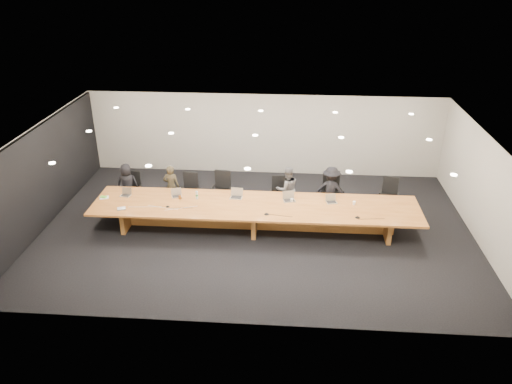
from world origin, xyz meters
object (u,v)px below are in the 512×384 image
at_px(chair_right, 332,192).
at_px(person_a, 127,184).
at_px(paper_cup_far, 354,203).
at_px(laptop_b, 177,193).
at_px(mic_left, 168,206).
at_px(person_b, 171,186).
at_px(person_d, 331,190).
at_px(paper_cup_near, 292,200).
at_px(chair_mid_left, 221,190).
at_px(laptop_e, 332,199).
at_px(av_box, 121,209).
at_px(chair_mid_right, 279,194).
at_px(chair_left, 190,190).
at_px(water_bottle, 197,195).
at_px(mic_right, 358,217).
at_px(laptop_d, 289,197).
at_px(conference_table, 255,212).
at_px(chair_far_right, 389,195).
at_px(laptop_a, 125,192).
at_px(chair_far_left, 133,188).
at_px(mic_center, 267,214).
at_px(amber_mug, 180,197).
at_px(laptop_c, 236,194).
at_px(person_c, 287,189).

bearing_deg(chair_right, person_a, 171.52).
distance_m(chair_right, paper_cup_far, 1.18).
relative_size(laptop_b, mic_left, 2.70).
distance_m(person_b, paper_cup_far, 5.43).
height_order(laptop_b, mic_left, laptop_b).
bearing_deg(person_d, paper_cup_near, 53.76).
distance_m(chair_mid_left, person_d, 3.27).
xyz_separation_m(laptop_e, av_box, (-5.70, -0.82, -0.10)).
bearing_deg(person_a, chair_mid_left, 168.73).
xyz_separation_m(person_a, mic_left, (1.61, -1.53, 0.10)).
bearing_deg(chair_mid_right, chair_left, 176.51).
distance_m(water_bottle, mic_left, 0.90).
distance_m(chair_mid_left, mic_right, 4.24).
relative_size(chair_mid_left, laptop_d, 3.50).
relative_size(person_a, paper_cup_near, 13.86).
xyz_separation_m(conference_table, water_bottle, (-1.67, 0.25, 0.34)).
bearing_deg(laptop_b, chair_mid_left, 18.68).
distance_m(chair_far_right, mic_left, 6.46).
bearing_deg(mic_left, chair_far_right, 14.59).
bearing_deg(chair_mid_left, laptop_a, -152.86).
height_order(chair_mid_left, water_bottle, chair_mid_left).
xyz_separation_m(laptop_d, paper_cup_far, (1.79, -0.09, -0.08)).
distance_m(chair_left, paper_cup_near, 3.24).
relative_size(paper_cup_far, mic_right, 0.74).
xyz_separation_m(chair_far_left, mic_center, (4.21, -1.85, 0.26)).
relative_size(amber_mug, mic_center, 0.76).
distance_m(conference_table, mic_left, 2.41).
bearing_deg(chair_mid_left, mic_right, -17.20).
bearing_deg(person_d, person_b, 14.14).
xyz_separation_m(laptop_d, paper_cup_near, (0.07, -0.06, -0.08)).
bearing_deg(laptop_d, chair_far_left, 154.55).
bearing_deg(conference_table, mic_center, -56.60).
bearing_deg(laptop_b, amber_mug, -65.32).
bearing_deg(mic_left, mic_right, -2.61).
height_order(chair_right, laptop_a, chair_right).
relative_size(chair_far_right, person_a, 0.81).
distance_m(chair_far_right, laptop_a, 7.69).
distance_m(chair_mid_right, paper_cup_far, 2.34).
bearing_deg(av_box, person_d, -3.38).
height_order(chair_far_left, mic_center, chair_far_left).
bearing_deg(person_a, water_bottle, 145.91).
bearing_deg(laptop_d, chair_mid_right, 95.13).
relative_size(chair_far_left, chair_right, 0.84).
bearing_deg(laptop_c, chair_mid_left, 127.67).
bearing_deg(person_b, chair_mid_left, -176.10).
distance_m(amber_mug, paper_cup_far, 4.86).
distance_m(chair_mid_left, laptop_a, 2.80).
bearing_deg(chair_mid_right, laptop_c, -148.39).
height_order(person_c, mic_left, person_c).
bearing_deg(mic_right, laptop_b, 170.12).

